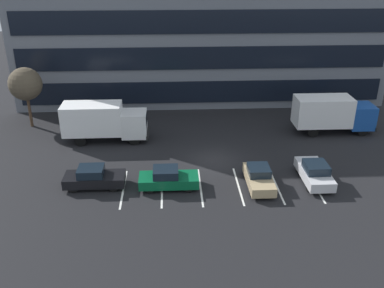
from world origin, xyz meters
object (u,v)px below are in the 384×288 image
at_px(box_truck_white, 103,120).
at_px(sedan_black, 94,178).
at_px(sedan_tan, 259,177).
at_px(bare_tree, 25,84).
at_px(sedan_silver, 315,172).
at_px(sedan_forest, 168,179).
at_px(box_truck_blue, 332,113).

relative_size(box_truck_white, sedan_black, 1.72).
bearing_deg(sedan_tan, bare_tree, 147.85).
height_order(box_truck_white, sedan_silver, box_truck_white).
bearing_deg(sedan_forest, bare_tree, 137.01).
xyz_separation_m(box_truck_blue, bare_tree, (-28.51, 2.94, 2.29)).
distance_m(box_truck_blue, sedan_black, 22.56).
distance_m(sedan_tan, sedan_forest, 6.60).
distance_m(box_truck_white, sedan_forest, 10.36).
relative_size(box_truck_white, sedan_forest, 1.74).
relative_size(box_truck_white, bare_tree, 1.29).
relative_size(box_truck_blue, sedan_forest, 1.74).
bearing_deg(sedan_black, box_truck_blue, 23.60).
height_order(sedan_forest, sedan_black, sedan_black).
distance_m(box_truck_white, box_truck_blue, 20.97).
distance_m(box_truck_blue, sedan_forest, 17.97).
xyz_separation_m(sedan_silver, bare_tree, (-24.11, 12.04, 3.49)).
bearing_deg(sedan_black, box_truck_white, 92.22).
bearing_deg(sedan_silver, bare_tree, 153.47).
height_order(box_truck_blue, bare_tree, bare_tree).
bearing_deg(bare_tree, box_truck_blue, -5.89).
relative_size(box_truck_blue, bare_tree, 1.29).
bearing_deg(box_truck_blue, box_truck_white, -177.68).
relative_size(sedan_tan, sedan_forest, 0.97).
distance_m(sedan_black, bare_tree, 14.74).
bearing_deg(box_truck_white, sedan_tan, -35.24).
height_order(box_truck_blue, sedan_black, box_truck_blue).
bearing_deg(box_truck_blue, sedan_tan, -132.22).
bearing_deg(sedan_tan, sedan_silver, 5.96).
bearing_deg(sedan_forest, sedan_black, 175.79).
xyz_separation_m(sedan_forest, sedan_black, (-5.38, 0.40, 0.01)).
distance_m(sedan_silver, bare_tree, 27.18).
bearing_deg(box_truck_blue, sedan_black, -156.40).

